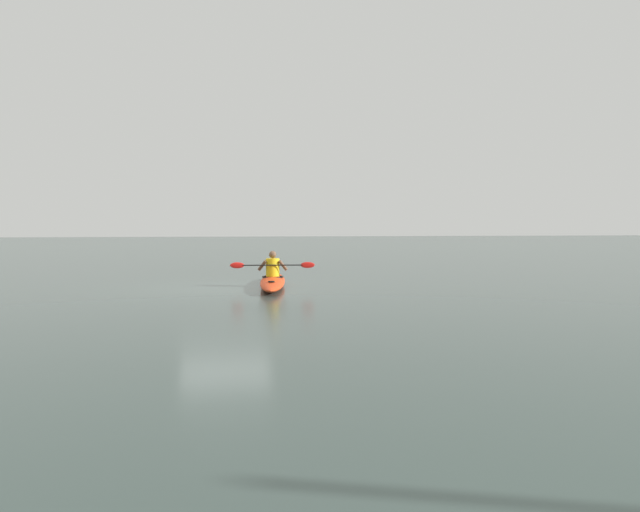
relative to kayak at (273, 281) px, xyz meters
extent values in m
plane|color=#384742|center=(1.34, 0.11, -0.15)|extent=(160.00, 160.00, 0.00)
ellipsoid|color=red|center=(0.00, 0.00, 0.00)|extent=(1.28, 4.86, 0.30)
torus|color=black|center=(0.00, -0.02, 0.13)|extent=(0.69, 0.69, 0.04)
cylinder|color=black|center=(0.18, 1.43, 0.14)|extent=(0.18, 0.18, 0.02)
cylinder|color=yellow|center=(0.00, 0.00, 0.40)|extent=(0.39, 0.39, 0.51)
sphere|color=brown|center=(0.00, 0.00, 0.77)|extent=(0.21, 0.21, 0.21)
cylinder|color=black|center=(0.02, 0.20, 0.48)|extent=(1.97, 0.28, 0.03)
ellipsoid|color=red|center=(-0.96, 0.32, 0.48)|extent=(0.40, 0.09, 0.17)
ellipsoid|color=red|center=(1.01, 0.08, 0.48)|extent=(0.40, 0.09, 0.17)
cylinder|color=brown|center=(-0.28, 0.12, 0.46)|extent=(0.29, 0.20, 0.34)
cylinder|color=brown|center=(0.30, 0.05, 0.46)|extent=(0.26, 0.23, 0.34)
camera|label=1|loc=(1.59, 15.91, 1.57)|focal=31.39mm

